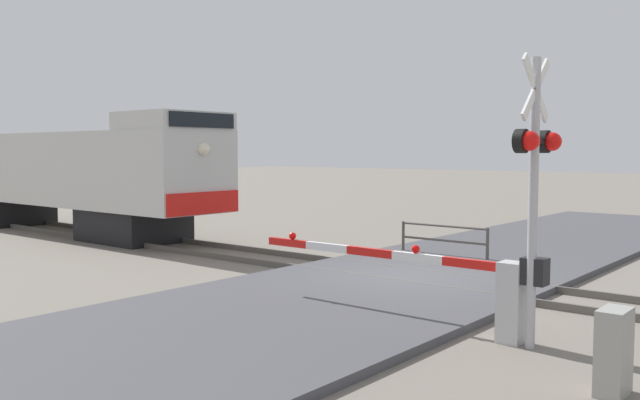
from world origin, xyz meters
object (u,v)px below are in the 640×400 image
locomotive (66,173)px  crossing_gate (472,283)px  crossing_signal (535,167)px  utility_cabinet (614,352)px  guard_railing (443,237)px

locomotive → crossing_gate: 17.88m
crossing_signal → crossing_gate: 2.10m
utility_cabinet → guard_railing: utility_cabinet is taller
locomotive → crossing_signal: (-3.34, -18.55, 0.57)m
crossing_signal → utility_cabinet: crossing_signal is taller
crossing_signal → guard_railing: 8.32m
crossing_signal → locomotive: bearing=79.8°
utility_cabinet → guard_railing: (7.55, 6.48, 0.10)m
locomotive → utility_cabinet: bearing=-102.8°
locomotive → crossing_signal: size_ratio=3.62×
crossing_signal → utility_cabinet: size_ratio=4.11×
crossing_signal → utility_cabinet: 2.88m
crossing_signal → guard_railing: (6.34, 4.99, -2.05)m
locomotive → utility_cabinet: 20.61m
crossing_gate → guard_railing: crossing_gate is taller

